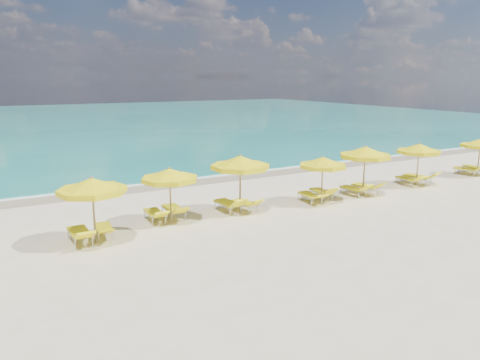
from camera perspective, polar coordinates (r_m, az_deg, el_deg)
ground_plane at (r=20.44m, az=2.06°, el=-4.08°), size 120.00×120.00×0.00m
ocean at (r=65.78m, az=-20.34°, el=6.64°), size 120.00×80.00×0.30m
wet_sand_band at (r=26.83m, az=-6.17°, el=-0.12°), size 120.00×2.60×0.01m
foam_line at (r=27.56m, az=-6.82°, el=0.19°), size 120.00×1.20×0.03m
whitecap_near at (r=34.48m, az=-21.81°, el=1.86°), size 14.00×0.36×0.05m
whitecap_far at (r=44.99m, az=-5.13°, el=5.00°), size 18.00×0.30×0.05m
umbrella_2 at (r=17.07m, az=-17.60°, el=-0.73°), size 2.72×2.72×2.46m
umbrella_3 at (r=18.83m, az=-8.58°, el=0.56°), size 2.48×2.48×2.32m
umbrella_4 at (r=20.04m, az=0.01°, el=2.10°), size 3.34×3.34×2.60m
umbrella_5 at (r=22.04m, az=10.06°, el=2.08°), size 2.73×2.73×2.25m
umbrella_6 at (r=23.79m, az=15.02°, el=3.23°), size 3.13×3.13×2.55m
umbrella_7 at (r=27.05m, az=20.99°, el=3.55°), size 2.65×2.65×2.36m
umbrella_8 at (r=31.36m, az=27.26°, el=3.99°), size 2.29×2.29×2.28m
lounger_2_left at (r=17.72m, az=-18.90°, el=-6.59°), size 0.69×2.01×0.80m
lounger_2_right at (r=18.12m, az=-16.22°, el=-6.10°), size 0.79×1.82×0.65m
lounger_3_left at (r=19.52m, az=-10.31°, el=-4.41°), size 0.67×1.85×0.74m
lounger_3_right at (r=19.89m, az=-8.05°, el=-3.97°), size 0.74×1.99×0.77m
lounger_4_left at (r=20.58m, az=-1.44°, el=-3.28°), size 0.77×1.95×0.84m
lounger_4_right at (r=20.81m, az=0.67°, el=-3.17°), size 0.79×1.78×0.72m
lounger_5_left at (r=22.30m, az=8.57°, el=-2.22°), size 0.80×1.92×0.67m
lounger_5_right at (r=23.06m, az=9.91°, el=-1.77°), size 0.85×1.86×0.79m
lounger_6_left at (r=24.07m, az=13.68°, el=-1.36°), size 0.78×1.78×0.78m
lounger_6_right at (r=24.71m, az=15.06°, el=-1.07°), size 0.81×1.88×0.75m
lounger_7_left at (r=27.20m, az=19.79°, el=-0.16°), size 0.73×1.84×0.73m
lounger_7_right at (r=27.89m, az=20.95°, el=0.09°), size 0.94×2.01×0.81m
lounger_8_left at (r=31.41m, az=25.92°, el=0.94°), size 0.94×1.87×0.80m
lounger_8_right at (r=32.11m, az=26.76°, el=1.11°), size 0.79×1.91×0.87m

